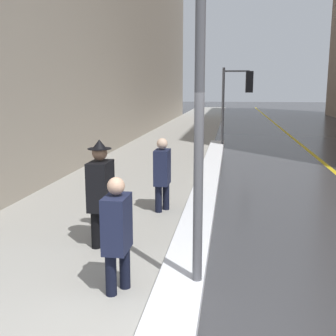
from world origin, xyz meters
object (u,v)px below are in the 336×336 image
Objects in this scene: pedestrian_in_glasses at (117,230)px; pedestrian_with_shoulder_bag at (162,171)px; lamp_post at (200,21)px; pedestrian_trailing at (101,189)px; traffic_light_near at (240,90)px.

pedestrian_in_glasses is 0.96× the size of pedestrian_with_shoulder_bag.
pedestrian_trailing is (-1.66, 1.33, -2.33)m from lamp_post.
lamp_post is 3.18× the size of pedestrian_trailing.
lamp_post is 13.66m from traffic_light_near.
pedestrian_trailing reaches higher than pedestrian_in_glasses.
lamp_post is 2.66m from pedestrian_in_glasses.
traffic_light_near reaches higher than pedestrian_trailing.
pedestrian_in_glasses is 0.85× the size of pedestrian_trailing.
traffic_light_near reaches higher than pedestrian_with_shoulder_bag.
traffic_light_near is at bearing 170.63° from pedestrian_with_shoulder_bag.
traffic_light_near is 13.99m from pedestrian_in_glasses.
pedestrian_trailing is (-2.38, -12.28, -1.51)m from traffic_light_near.
pedestrian_with_shoulder_bag is at bearing 106.25° from lamp_post.
pedestrian_trailing reaches higher than pedestrian_with_shoulder_bag.
pedestrian_in_glasses is at bearing 0.60° from pedestrian_with_shoulder_bag.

